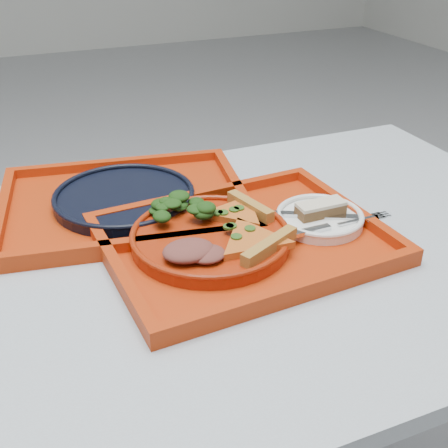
{
  "coord_description": "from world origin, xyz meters",
  "views": [
    {
      "loc": [
        -0.13,
        -0.72,
        1.25
      ],
      "look_at": [
        0.18,
        0.04,
        0.78
      ],
      "focal_mm": 45.0,
      "sensor_mm": 36.0,
      "label": 1
    }
  ],
  "objects_px": {
    "tray_main": "(243,243)",
    "navy_plate": "(124,199)",
    "dessert_bar": "(321,209)",
    "dinner_plate": "(210,239)",
    "tray_far": "(125,205)"
  },
  "relations": [
    {
      "from": "navy_plate",
      "to": "dessert_bar",
      "type": "xyz_separation_m",
      "value": [
        0.3,
        -0.2,
        0.02
      ]
    },
    {
      "from": "tray_far",
      "to": "dessert_bar",
      "type": "height_order",
      "value": "dessert_bar"
    },
    {
      "from": "tray_main",
      "to": "navy_plate",
      "type": "distance_m",
      "value": 0.26
    },
    {
      "from": "tray_main",
      "to": "dinner_plate",
      "type": "xyz_separation_m",
      "value": [
        -0.06,
        0.01,
        0.02
      ]
    },
    {
      "from": "tray_main",
      "to": "navy_plate",
      "type": "relative_size",
      "value": 1.73
    },
    {
      "from": "navy_plate",
      "to": "dessert_bar",
      "type": "height_order",
      "value": "dessert_bar"
    },
    {
      "from": "navy_plate",
      "to": "tray_main",
      "type": "bearing_deg",
      "value": -54.16
    },
    {
      "from": "tray_main",
      "to": "tray_far",
      "type": "bearing_deg",
      "value": 122.33
    },
    {
      "from": "tray_main",
      "to": "navy_plate",
      "type": "bearing_deg",
      "value": 122.33
    },
    {
      "from": "tray_far",
      "to": "dinner_plate",
      "type": "bearing_deg",
      "value": -55.07
    },
    {
      "from": "tray_main",
      "to": "tray_far",
      "type": "relative_size",
      "value": 1.0
    },
    {
      "from": "dessert_bar",
      "to": "tray_main",
      "type": "bearing_deg",
      "value": -178.31
    },
    {
      "from": "tray_far",
      "to": "dinner_plate",
      "type": "relative_size",
      "value": 1.73
    },
    {
      "from": "dinner_plate",
      "to": "tray_main",
      "type": "bearing_deg",
      "value": -10.3
    },
    {
      "from": "dinner_plate",
      "to": "dessert_bar",
      "type": "xyz_separation_m",
      "value": [
        0.2,
        -0.0,
        0.02
      ]
    }
  ]
}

